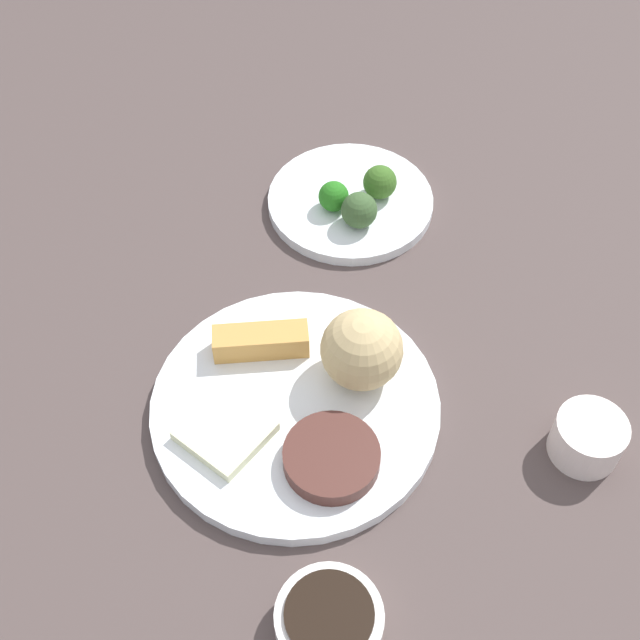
% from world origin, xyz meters
% --- Properties ---
extents(tabletop, '(2.20, 2.20, 0.02)m').
position_xyz_m(tabletop, '(0.00, 0.00, 0.01)').
color(tabletop, '#4B3E3C').
rests_on(tabletop, ground).
extents(main_plate, '(0.29, 0.29, 0.02)m').
position_xyz_m(main_plate, '(0.03, 0.00, 0.03)').
color(main_plate, white).
rests_on(main_plate, tabletop).
extents(rice_scoop, '(0.08, 0.08, 0.08)m').
position_xyz_m(rice_scoop, '(-0.01, -0.06, 0.08)').
color(rice_scoop, tan).
rests_on(rice_scoop, main_plate).
extents(spring_roll, '(0.10, 0.07, 0.03)m').
position_xyz_m(spring_roll, '(0.09, -0.05, 0.05)').
color(spring_roll, '#CC9246').
rests_on(spring_roll, main_plate).
extents(crab_rangoon_wonton, '(0.09, 0.09, 0.01)m').
position_xyz_m(crab_rangoon_wonton, '(0.08, 0.06, 0.04)').
color(crab_rangoon_wonton, beige).
rests_on(crab_rangoon_wonton, main_plate).
extents(stir_fry_heap, '(0.09, 0.09, 0.02)m').
position_xyz_m(stir_fry_heap, '(-0.02, 0.05, 0.05)').
color(stir_fry_heap, '#4C2821').
rests_on(stir_fry_heap, main_plate).
extents(broccoli_plate, '(0.20, 0.20, 0.01)m').
position_xyz_m(broccoli_plate, '(0.09, -0.30, 0.03)').
color(broccoli_plate, white).
rests_on(broccoli_plate, tabletop).
extents(broccoli_floret_0, '(0.04, 0.04, 0.04)m').
position_xyz_m(broccoli_floret_0, '(0.06, -0.32, 0.05)').
color(broccoli_floret_0, '#386321').
rests_on(broccoli_floret_0, broccoli_plate).
extents(broccoli_floret_1, '(0.04, 0.04, 0.04)m').
position_xyz_m(broccoli_floret_1, '(0.11, -0.28, 0.05)').
color(broccoli_floret_1, '#25721C').
rests_on(broccoli_floret_1, broccoli_plate).
extents(broccoli_floret_2, '(0.04, 0.04, 0.04)m').
position_xyz_m(broccoli_floret_2, '(0.07, -0.26, 0.06)').
color(broccoli_floret_2, '#39572D').
rests_on(broccoli_floret_2, broccoli_plate).
extents(soy_sauce_bowl, '(0.09, 0.09, 0.03)m').
position_xyz_m(soy_sauce_bowl, '(-0.08, 0.19, 0.04)').
color(soy_sauce_bowl, white).
rests_on(soy_sauce_bowl, tabletop).
extents(soy_sauce_bowl_liquid, '(0.08, 0.08, 0.00)m').
position_xyz_m(soy_sauce_bowl_liquid, '(-0.08, 0.19, 0.05)').
color(soy_sauce_bowl_liquid, black).
rests_on(soy_sauce_bowl_liquid, soy_sauce_bowl).
extents(teacup, '(0.07, 0.07, 0.05)m').
position_xyz_m(teacup, '(-0.25, -0.07, 0.04)').
color(teacup, white).
rests_on(teacup, tabletop).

